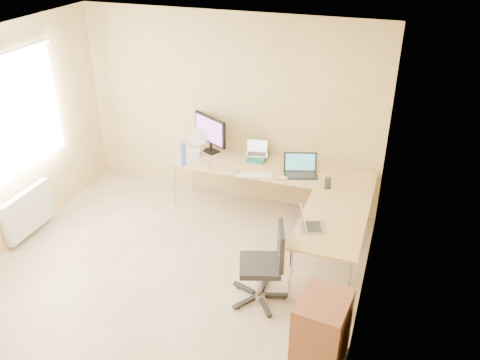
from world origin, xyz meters
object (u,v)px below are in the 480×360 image
(desk_return, at_px, (330,248))
(laptop_return, at_px, (313,219))
(keyboard, at_px, (254,175))
(laptop_black, at_px, (301,166))
(water_bottle, at_px, (183,154))
(desk_main, at_px, (271,192))
(monitor, at_px, (210,134))
(laptop_center, at_px, (257,148))
(desk_fan, at_px, (200,139))
(cabinet, at_px, (321,331))
(office_chair, at_px, (260,261))
(mug, at_px, (208,166))

(desk_return, height_order, laptop_return, laptop_return)
(desk_return, height_order, keyboard, keyboard)
(laptop_black, bearing_deg, laptop_return, -88.61)
(water_bottle, bearing_deg, desk_main, 14.80)
(desk_main, distance_m, monitor, 1.14)
(laptop_return, bearing_deg, laptop_center, 18.21)
(keyboard, height_order, desk_fan, desk_fan)
(cabinet, bearing_deg, water_bottle, 145.18)
(laptop_black, bearing_deg, water_bottle, 170.62)
(laptop_center, xyz_separation_m, desk_fan, (-0.83, 0.00, 0.01))
(desk_fan, distance_m, laptop_return, 2.35)
(desk_main, height_order, cabinet, desk_main)
(laptop_black, xyz_separation_m, water_bottle, (-1.53, -0.22, 0.03))
(keyboard, xyz_separation_m, laptop_return, (0.94, -0.91, 0.10))
(office_chair, bearing_deg, desk_main, 83.73)
(desk_main, bearing_deg, cabinet, -63.62)
(laptop_center, xyz_separation_m, laptop_return, (1.06, -1.41, -0.04))
(desk_main, xyz_separation_m, desk_return, (0.98, -1.00, 0.00))
(laptop_black, height_order, keyboard, laptop_black)
(keyboard, relative_size, water_bottle, 1.43)
(water_bottle, distance_m, desk_fan, 0.50)
(cabinet, bearing_deg, mug, 140.19)
(desk_main, bearing_deg, keyboard, -116.31)
(laptop_return, relative_size, office_chair, 0.35)
(mug, relative_size, cabinet, 0.14)
(laptop_return, xyz_separation_m, cabinet, (0.34, -1.06, -0.48))
(desk_main, relative_size, cabinet, 3.63)
(desk_main, distance_m, mug, 0.92)
(monitor, relative_size, laptop_black, 1.47)
(laptop_black, xyz_separation_m, office_chair, (-0.05, -1.56, -0.36))
(desk_main, bearing_deg, monitor, 167.92)
(desk_return, bearing_deg, laptop_center, 136.02)
(desk_fan, xyz_separation_m, laptop_return, (1.88, -1.41, -0.05))
(desk_return, bearing_deg, mug, 158.02)
(desk_main, bearing_deg, mug, -158.76)
(desk_return, bearing_deg, water_bottle, 161.51)
(laptop_black, relative_size, keyboard, 0.93)
(desk_main, relative_size, desk_return, 2.04)
(laptop_center, bearing_deg, water_bottle, -161.84)
(laptop_return, height_order, office_chair, office_chair)
(laptop_center, height_order, cabinet, laptop_center)
(desk_main, height_order, desk_fan, desk_fan)
(monitor, relative_size, laptop_center, 2.07)
(desk_main, height_order, laptop_black, laptop_black)
(laptop_black, distance_m, mug, 1.19)
(mug, xyz_separation_m, office_chair, (1.12, -1.34, -0.28))
(desk_fan, bearing_deg, laptop_return, -52.03)
(cabinet, bearing_deg, keyboard, 129.22)
(laptop_center, height_order, mug, laptop_center)
(laptop_center, height_order, desk_fan, desk_fan)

